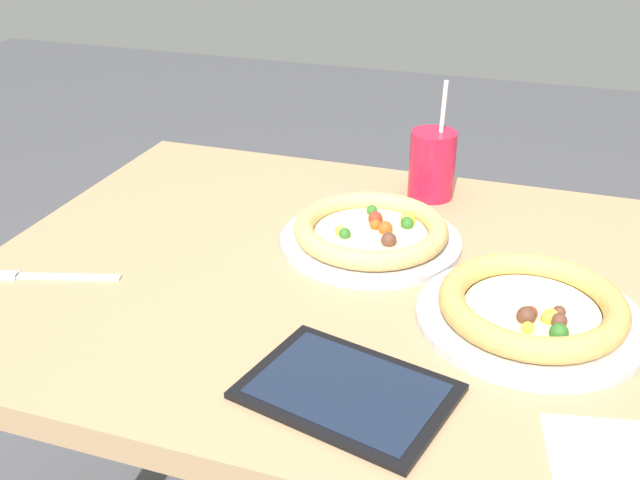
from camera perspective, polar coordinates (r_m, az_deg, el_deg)
dining_table at (r=1.22m, az=1.66°, el=-7.24°), size 1.12×0.86×0.75m
pizza_near at (r=1.06m, az=15.86°, el=-5.07°), size 0.31×0.31×0.05m
pizza_far at (r=1.23m, az=3.91°, el=0.56°), size 0.30×0.30×0.04m
drink_cup_colored at (r=1.40m, az=8.55°, el=5.73°), size 0.09×0.09×0.22m
paper_napkin at (r=0.88m, az=22.29°, el=-15.61°), size 0.19×0.17×0.00m
fork at (r=1.21m, az=-20.07°, el=-2.62°), size 0.20×0.07×0.00m
tablet at (r=0.91m, az=2.11°, el=-11.43°), size 0.27×0.22×0.01m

